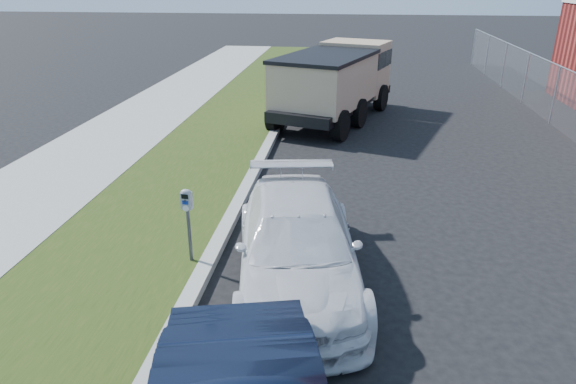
# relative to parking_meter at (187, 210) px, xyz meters

# --- Properties ---
(ground) EXTENTS (120.00, 120.00, 0.00)m
(ground) POSITION_rel_parking_meter_xyz_m (2.86, -0.05, -1.02)
(ground) COLOR black
(ground) RESTS_ON ground
(streetside) EXTENTS (6.12, 50.00, 0.15)m
(streetside) POSITION_rel_parking_meter_xyz_m (-2.70, 1.95, -0.96)
(streetside) COLOR gray
(streetside) RESTS_ON ground
(parking_meter) EXTENTS (0.18, 0.13, 1.25)m
(parking_meter) POSITION_rel_parking_meter_xyz_m (0.00, 0.00, 0.00)
(parking_meter) COLOR #3F4247
(parking_meter) RESTS_ON ground
(white_wagon) EXTENTS (2.47, 4.65, 1.28)m
(white_wagon) POSITION_rel_parking_meter_xyz_m (1.76, -0.19, -0.38)
(white_wagon) COLOR silver
(white_wagon) RESTS_ON ground
(dump_truck) EXTENTS (3.92, 6.21, 2.29)m
(dump_truck) POSITION_rel_parking_meter_xyz_m (2.00, 9.80, 0.27)
(dump_truck) COLOR black
(dump_truck) RESTS_ON ground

